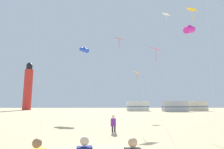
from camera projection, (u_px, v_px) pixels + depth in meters
The scene contains 12 objects.
kite_flyer_standing at pixel (113, 123), 12.56m from camera, with size 0.36×0.53×1.16m.
kite_tube_blue at pixel (84, 50), 31.65m from camera, with size 3.83×4.08×11.71m.
kite_diamond_gold at pixel (193, 14), 19.07m from camera, with size 2.40×2.40×11.70m.
kite_diamond_orange at pixel (137, 74), 26.29m from camera, with size 1.95×1.95×6.53m.
kite_tube_magenta at pixel (189, 30), 20.83m from camera, with size 3.63×3.72×10.81m.
kite_diamond_scarlet at pixel (119, 42), 24.67m from camera, with size 3.06×2.90×10.72m.
kite_diamond_rainbow at pixel (155, 51), 18.12m from camera, with size 2.87×2.87×7.41m.
kite_diamond_white at pixel (166, 19), 24.76m from camera, with size 1.83×1.83×13.95m.
lighthouse_distant at pixel (28, 87), 65.01m from camera, with size 2.80×2.80×16.80m.
rv_van_white at pixel (138, 106), 54.88m from camera, with size 6.54×2.63×2.80m.
rv_van_silver at pixel (175, 106), 49.37m from camera, with size 6.46×2.41×2.80m.
rv_van_cream at pixel (196, 106), 55.21m from camera, with size 6.52×2.56×2.80m.
Camera 1 is at (0.44, -6.65, 1.85)m, focal length 30.05 mm.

